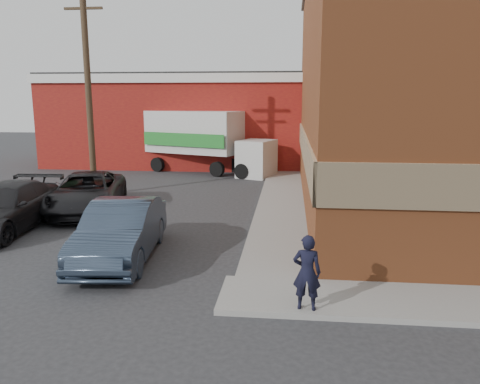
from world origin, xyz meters
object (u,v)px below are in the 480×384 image
(sedan, at_px, (121,231))
(box_truck, at_px, (205,138))
(utility_pole, at_px, (88,83))
(suv_b, at_px, (4,208))
(warehouse, at_px, (184,119))
(suv_a, at_px, (87,193))
(man, at_px, (307,272))

(sedan, bearing_deg, box_truck, 86.15)
(utility_pole, height_order, suv_b, utility_pole)
(warehouse, height_order, box_truck, warehouse)
(suv_a, xyz_separation_m, suv_b, (-1.52, -2.70, 0.02))
(suv_b, relative_size, box_truck, 0.70)
(utility_pole, relative_size, box_truck, 1.24)
(sedan, relative_size, suv_b, 0.90)
(box_truck, bearing_deg, suv_b, -87.75)
(warehouse, bearing_deg, suv_a, -92.25)
(sedan, height_order, suv_b, sedan)
(man, bearing_deg, suv_a, -39.60)
(warehouse, bearing_deg, sedan, -82.19)
(utility_pole, xyz_separation_m, suv_a, (0.95, -2.88, -4.03))
(suv_a, bearing_deg, box_truck, 61.64)
(sedan, relative_size, suv_a, 0.89)
(utility_pole, bearing_deg, suv_a, -71.68)
(sedan, height_order, box_truck, box_truck)
(warehouse, relative_size, man, 10.91)
(utility_pole, relative_size, sedan, 1.95)
(warehouse, xyz_separation_m, suv_b, (-2.06, -16.59, -2.07))
(utility_pole, relative_size, suv_a, 1.75)
(suv_a, bearing_deg, suv_b, -132.10)
(man, height_order, suv_a, man)
(suv_b, bearing_deg, man, -30.69)
(warehouse, xyz_separation_m, man, (7.28, -21.55, -1.95))
(sedan, bearing_deg, man, -35.81)
(man, xyz_separation_m, suv_a, (-7.82, 7.67, -0.15))
(suv_a, bearing_deg, warehouse, 74.94)
(box_truck, bearing_deg, man, -52.42)
(man, distance_m, box_truck, 18.09)
(warehouse, height_order, sedan, warehouse)
(utility_pole, distance_m, suv_b, 6.90)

